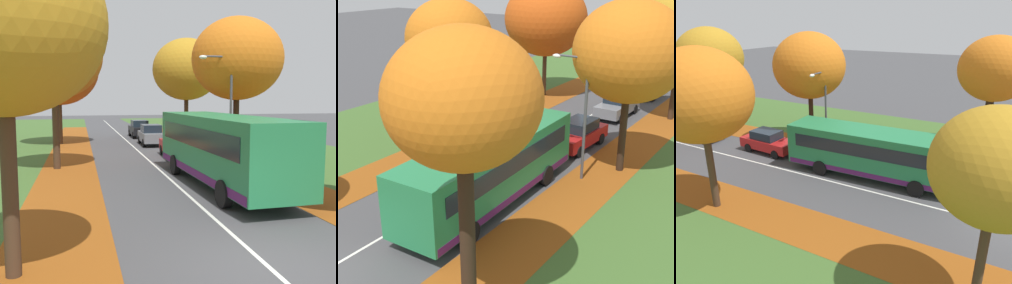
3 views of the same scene
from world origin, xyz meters
TOP-DOWN VIEW (x-y plane):
  - grass_verge_left at (-9.20, 20.00)m, footprint 12.00×90.00m
  - leaf_litter_left at (-4.60, 14.00)m, footprint 2.80×60.00m
  - leaf_litter_right at (4.60, 14.00)m, footprint 2.80×60.00m
  - road_centre_line at (0.00, 20.00)m, footprint 0.12×80.00m
  - tree_left_near at (-5.21, 13.46)m, footprint 5.00×5.00m
  - tree_left_mid at (-5.53, 25.14)m, footprint 6.34×6.34m
  - tree_right_nearest at (5.34, 1.77)m, footprint 4.12×4.12m
  - tree_right_near at (5.15, 14.28)m, footprint 5.39×5.39m
  - streetlamp_right at (3.67, 12.24)m, footprint 1.89×0.28m
  - bus at (1.80, 7.76)m, footprint 2.91×10.48m
  - car_red_lead at (1.97, 16.02)m, footprint 1.94×4.28m
  - car_grey_following at (1.56, 22.95)m, footprint 1.85×4.24m
  - car_black_third_in_line at (1.62, 29.61)m, footprint 1.79×4.20m

SIDE VIEW (x-z plane):
  - road_centre_line at x=0.00m, z-range 0.00..0.01m
  - grass_verge_left at x=-9.20m, z-range 0.00..0.01m
  - leaf_litter_left at x=-4.60m, z-range 0.01..0.01m
  - leaf_litter_right at x=4.60m, z-range 0.01..0.01m
  - car_red_lead at x=1.97m, z-range 0.00..1.62m
  - car_grey_following at x=1.56m, z-range 0.00..1.62m
  - car_black_third_in_line at x=1.62m, z-range 0.00..1.62m
  - bus at x=1.80m, z-range 0.21..3.19m
  - streetlamp_right at x=3.67m, z-range 0.74..6.74m
  - tree_left_near at x=-5.21m, z-range 1.81..9.98m
  - tree_right_near at x=5.15m, z-range 1.78..10.23m
  - tree_left_mid at x=-5.53m, z-range 1.57..10.44m
  - tree_right_nearest at x=5.34m, z-range 2.31..10.76m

